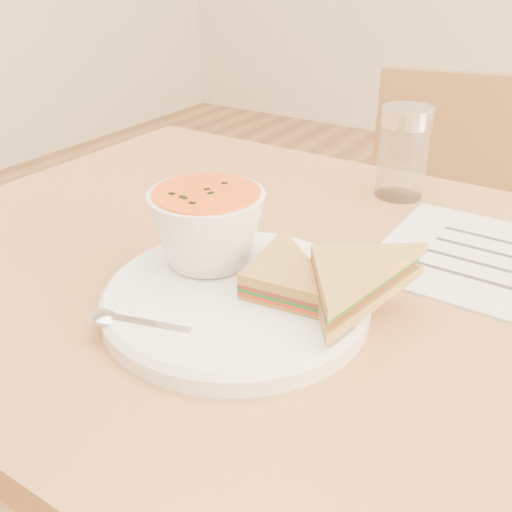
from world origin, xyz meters
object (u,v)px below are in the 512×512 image
Objects in this scene: dining_table at (300,503)px; plate at (236,300)px; chair_far at (441,297)px; condiment_shaker at (403,153)px; soup_bowl at (208,230)px.

dining_table is 0.40m from plate.
chair_far is 3.27× the size of plate.
condiment_shaker reaches higher than plate.
plate is at bearing -94.94° from condiment_shaker.
condiment_shaker is at bearing 75.46° from soup_bowl.
soup_bowl is at bearing -104.54° from condiment_shaker.
dining_table is 0.56m from chair_far.
chair_far is at bearing 86.35° from condiment_shaker.
condiment_shaker reaches higher than soup_bowl.
dining_table is at bearing 41.56° from soup_bowl.
plate is 2.08× the size of condiment_shaker.
dining_table is at bearing 74.11° from plate.
chair_far is (0.02, 0.56, 0.04)m from dining_table.
chair_far reaches higher than plate.
condiment_shaker reaches higher than chair_far.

